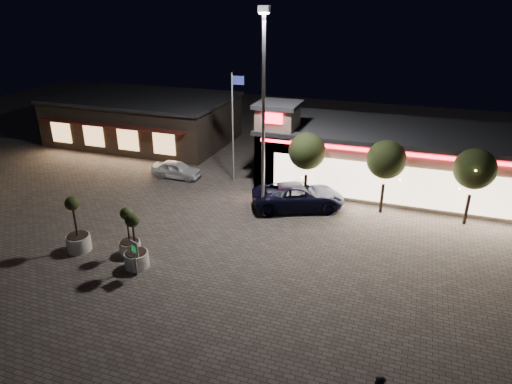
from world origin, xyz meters
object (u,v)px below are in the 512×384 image
(pickup_truck, at_px, (298,196))
(valet_sign, at_px, (134,252))
(planter_mid, at_px, (136,251))
(white_sedan, at_px, (177,169))
(planter_left, at_px, (77,234))

(pickup_truck, bearing_deg, valet_sign, 127.11)
(pickup_truck, xyz_separation_m, planter_mid, (-5.97, -9.68, 0.10))
(planter_mid, bearing_deg, white_sedan, 109.31)
(pickup_truck, distance_m, valet_sign, 11.76)
(planter_left, distance_m, planter_mid, 3.94)
(planter_left, distance_m, valet_sign, 4.47)
(planter_mid, xyz_separation_m, valet_sign, (0.40, -0.66, 0.39))
(valet_sign, bearing_deg, planter_left, 166.12)
(white_sedan, xyz_separation_m, planter_left, (0.26, -11.52, 0.32))
(planter_left, relative_size, valet_sign, 1.68)
(white_sedan, bearing_deg, planter_mid, -162.00)
(white_sedan, relative_size, planter_left, 1.22)
(pickup_truck, height_order, planter_left, planter_left)
(planter_mid, bearing_deg, valet_sign, -58.78)
(pickup_truck, relative_size, white_sedan, 1.54)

